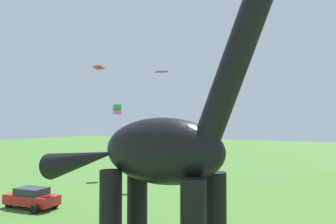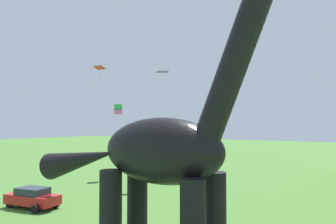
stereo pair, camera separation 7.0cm
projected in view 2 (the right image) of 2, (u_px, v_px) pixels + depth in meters
The scene contains 6 objects.
dinosaur_sculpture at pixel (160, 151), 14.66m from camera, with size 13.89×2.94×14.52m.
parked_sedan_left at pixel (32, 197), 25.40m from camera, with size 4.42×2.41×1.55m.
person_strolling_adult at pixel (115, 201), 23.65m from camera, with size 0.57×0.25×1.53m.
kite_high_right at pixel (99, 68), 29.41m from camera, with size 1.02×0.77×1.25m.
kite_trailing at pixel (162, 72), 35.82m from camera, with size 1.57×1.40×0.35m.
kite_far_right at pixel (118, 109), 40.04m from camera, with size 1.17×1.17×1.20m.
Camera 2 is at (9.79, -7.93, 6.45)m, focal length 35.52 mm.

